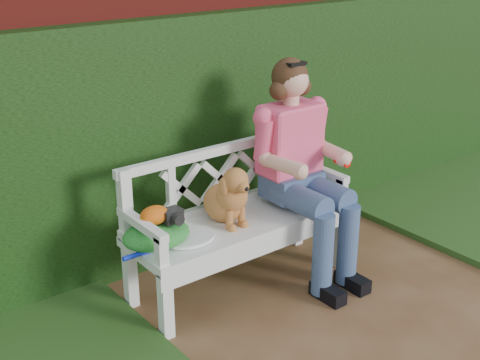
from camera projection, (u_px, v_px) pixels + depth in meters
ground at (398, 339)px, 3.73m from camera, size 60.00×60.00×0.00m
brick_wall at (208, 92)px, 4.72m from camera, size 10.00×0.30×2.20m
ivy_hedge at (226, 131)px, 4.65m from camera, size 10.00×0.18×1.70m
garden_bench at (240, 252)px, 4.22m from camera, size 1.58×0.60×0.48m
seated_woman at (294, 168)px, 4.27m from camera, size 0.81×0.96×1.47m
dog at (226, 193)px, 4.01m from camera, size 0.36×0.42×0.40m
tennis_racket at (185, 239)px, 3.83m from camera, size 0.69×0.51×0.03m
green_bag at (156, 234)px, 3.77m from camera, size 0.45×0.37×0.14m
camera_item at (172, 215)px, 3.74m from camera, size 0.12×0.10×0.08m
baseball_glove at (154, 215)px, 3.71m from camera, size 0.20×0.17×0.11m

